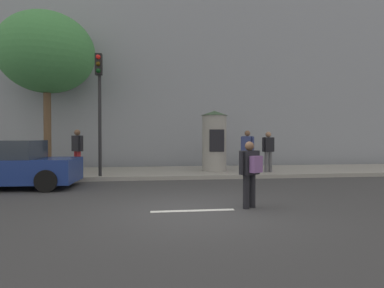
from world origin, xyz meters
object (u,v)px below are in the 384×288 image
at_px(poster_column, 214,140).
at_px(parked_car_dark, 5,165).
at_px(street_tree, 47,53).
at_px(pedestrian_tallest, 268,149).
at_px(pedestrian_in_light_jacket, 247,148).
at_px(pedestrian_with_bag, 250,169).
at_px(traffic_light, 99,95).
at_px(pedestrian_near_pole, 77,147).

distance_m(poster_column, parked_car_dark, 7.67).
relative_size(street_tree, pedestrian_tallest, 4.08).
bearing_deg(parked_car_dark, pedestrian_in_light_jacket, 14.23).
bearing_deg(parked_car_dark, pedestrian_with_bag, -29.37).
distance_m(pedestrian_with_bag, pedestrian_tallest, 6.30).
bearing_deg(poster_column, pedestrian_tallest, -21.08).
relative_size(poster_column, pedestrian_tallest, 1.54).
bearing_deg(pedestrian_with_bag, traffic_light, 127.63).
bearing_deg(pedestrian_in_light_jacket, parked_car_dark, -165.77).
bearing_deg(poster_column, traffic_light, -162.84).
relative_size(pedestrian_with_bag, pedestrian_in_light_jacket, 0.88).
bearing_deg(parked_car_dark, pedestrian_tallest, 12.62).
bearing_deg(traffic_light, street_tree, 135.44).
bearing_deg(street_tree, poster_column, -8.80).
height_order(traffic_light, parked_car_dark, traffic_light).
bearing_deg(traffic_light, parked_car_dark, -150.83).
bearing_deg(street_tree, traffic_light, -44.56).
bearing_deg(pedestrian_near_pole, pedestrian_in_light_jacket, -3.89).
relative_size(street_tree, pedestrian_near_pole, 3.88).
distance_m(poster_column, pedestrian_in_light_jacket, 1.44).
xyz_separation_m(poster_column, pedestrian_in_light_jacket, (1.20, -0.74, -0.30)).
bearing_deg(traffic_light, pedestrian_with_bag, -52.37).
xyz_separation_m(pedestrian_in_light_jacket, pedestrian_near_pole, (-6.69, 0.46, 0.03)).
xyz_separation_m(pedestrian_in_light_jacket, parked_car_dark, (-8.30, -2.10, -0.43)).
height_order(pedestrian_near_pole, pedestrian_tallest, pedestrian_near_pole).
relative_size(pedestrian_near_pole, pedestrian_tallest, 1.05).
bearing_deg(pedestrian_tallest, parked_car_dark, -167.38).
relative_size(pedestrian_with_bag, parked_car_dark, 0.35).
bearing_deg(pedestrian_near_pole, pedestrian_with_bag, -51.51).
distance_m(poster_column, pedestrian_near_pole, 5.50).
bearing_deg(pedestrian_in_light_jacket, traffic_light, -173.51).
relative_size(pedestrian_tallest, parked_car_dark, 0.39).
relative_size(pedestrian_with_bag, pedestrian_tallest, 0.90).
bearing_deg(street_tree, pedestrian_in_light_jacket, -12.52).
distance_m(poster_column, pedestrian_tallest, 2.23).
xyz_separation_m(pedestrian_near_pole, parked_car_dark, (-1.61, -2.56, -0.46)).
height_order(traffic_light, pedestrian_near_pole, traffic_light).
xyz_separation_m(poster_column, street_tree, (-6.99, 1.08, 3.67)).
xyz_separation_m(traffic_light, street_tree, (-2.50, 2.47, 2.01)).
distance_m(pedestrian_in_light_jacket, pedestrian_tallest, 0.85).
relative_size(pedestrian_with_bag, pedestrian_near_pole, 0.86).
bearing_deg(pedestrian_near_pole, poster_column, 2.95).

